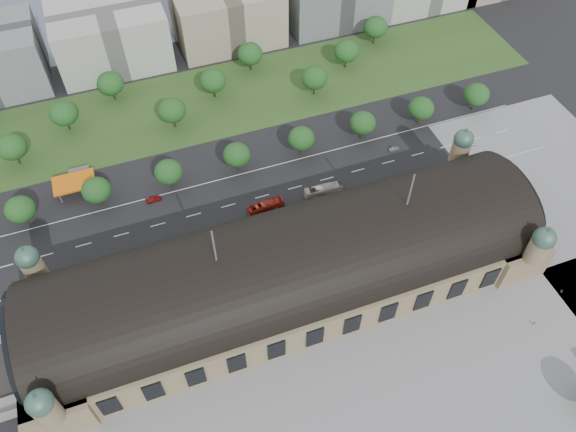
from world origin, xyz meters
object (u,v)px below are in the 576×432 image
object	(u,v)px
parked_car_5	(194,257)
bus_east	(366,191)
traffic_car_4	(269,201)
parked_car_3	(78,287)
parked_car_6	(201,252)
parked_car_1	(41,301)
petrol_station	(78,178)
traffic_car_5	(394,149)
bus_mid	(324,190)
pedestrian_0	(534,324)
pedestrian_2	(562,291)
parked_car_0	(18,296)
traffic_car_6	(469,144)
bus_west	(266,206)
parked_car_4	(160,262)
traffic_car_3	(154,199)
parked_car_2	(28,293)

from	to	relation	value
parked_car_5	bus_east	world-z (taller)	bus_east
traffic_car_4	parked_car_3	bearing A→B (deg)	-84.45
parked_car_5	parked_car_6	bearing A→B (deg)	75.71
parked_car_1	bus_east	bearing A→B (deg)	54.47
petrol_station	traffic_car_5	bearing A→B (deg)	-11.42
traffic_car_5	bus_mid	world-z (taller)	bus_mid
pedestrian_0	pedestrian_2	size ratio (longest dim) A/B	0.88
parked_car_6	bus_mid	bearing A→B (deg)	63.01
traffic_car_5	parked_car_0	world-z (taller)	parked_car_0
parked_car_6	parked_car_3	bearing A→B (deg)	-130.21
traffic_car_6	parked_car_6	xyz separation A→B (m)	(-105.42, -13.96, 0.11)
traffic_car_4	parked_car_1	size ratio (longest dim) A/B	0.84
parked_car_6	pedestrian_2	size ratio (longest dim) A/B	2.90
bus_mid	traffic_car_4	bearing A→B (deg)	85.21
parked_car_5	bus_west	distance (m)	29.51
parked_car_0	parked_car_6	xyz separation A→B (m)	(55.13, -3.16, 0.02)
bus_west	parked_car_5	bearing A→B (deg)	107.22
parked_car_4	pedestrian_2	distance (m)	121.82
bus_mid	pedestrian_2	xyz separation A→B (m)	(51.85, -60.84, -0.95)
parked_car_5	traffic_car_6	bearing A→B (deg)	65.66
petrol_station	parked_car_0	world-z (taller)	petrol_station
parked_car_6	bus_mid	size ratio (longest dim) A/B	0.40
traffic_car_4	parked_car_3	distance (m)	66.10
parked_car_1	bus_east	world-z (taller)	bus_east
petrol_station	bus_east	world-z (taller)	petrol_station
parked_car_4	bus_east	bearing A→B (deg)	67.59
parked_car_6	bus_east	distance (m)	59.54
traffic_car_5	parked_car_5	world-z (taller)	parked_car_5
traffic_car_5	parked_car_5	size ratio (longest dim) A/B	0.72
traffic_car_3	parked_car_1	distance (m)	48.11
traffic_car_3	pedestrian_0	xyz separation A→B (m)	(92.88, -84.10, 0.05)
bus_west	traffic_car_4	bearing A→B (deg)	-41.82
parked_car_3	pedestrian_2	xyz separation A→B (m)	(135.62, -51.12, 0.15)
parked_car_2	parked_car_6	world-z (taller)	parked_car_6
bus_mid	parked_car_2	bearing A→B (deg)	97.32
traffic_car_5	bus_mid	xyz separation A→B (m)	(-32.57, -10.93, 1.21)
traffic_car_3	bus_east	world-z (taller)	bus_east
traffic_car_3	parked_car_1	world-z (taller)	traffic_car_3
bus_east	pedestrian_2	size ratio (longest dim) A/B	5.70
traffic_car_4	parked_car_3	world-z (taller)	traffic_car_4
traffic_car_6	bus_west	size ratio (longest dim) A/B	0.38
traffic_car_4	pedestrian_2	bearing A→B (deg)	42.82
parked_car_3	parked_car_0	bearing A→B (deg)	-125.70
traffic_car_5	pedestrian_2	bearing A→B (deg)	-169.80
parked_car_5	pedestrian_0	distance (m)	102.52
parked_car_6	pedestrian_2	world-z (taller)	pedestrian_2
parked_car_3	bus_mid	size ratio (longest dim) A/B	0.34
parked_car_1	bus_west	bearing A→B (deg)	59.79
traffic_car_5	parked_car_1	world-z (taller)	parked_car_1
traffic_car_5	parked_car_1	distance (m)	129.00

